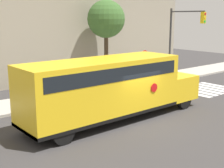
# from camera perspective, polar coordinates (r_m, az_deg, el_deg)

# --- Properties ---
(ground_plane) EXTENTS (60.00, 60.00, 0.00)m
(ground_plane) POSITION_cam_1_polar(r_m,az_deg,el_deg) (15.79, 4.99, -6.89)
(ground_plane) COLOR #3A3838
(sidewalk_strip) EXTENTS (44.00, 3.00, 0.15)m
(sidewalk_strip) POSITION_cam_1_polar(r_m,az_deg,el_deg) (20.68, -7.79, -2.10)
(sidewalk_strip) COLOR #B2ADA3
(sidewalk_strip) RESTS_ON ground
(building_backdrop) EXTENTS (32.00, 4.00, 9.10)m
(building_backdrop) POSITION_cam_1_polar(r_m,az_deg,el_deg) (25.80, -15.93, 10.44)
(building_backdrop) COLOR #9E937F
(building_backdrop) RESTS_ON ground
(crosswalk_stripes) EXTENTS (4.00, 3.20, 0.01)m
(crosswalk_stripes) POSITION_cam_1_polar(r_m,az_deg,el_deg) (23.59, 16.75, -0.90)
(crosswalk_stripes) COLOR white
(crosswalk_stripes) RESTS_ON ground
(school_bus) EXTENTS (10.30, 2.57, 3.15)m
(school_bus) POSITION_cam_1_polar(r_m,az_deg,el_deg) (15.42, -0.37, -0.36)
(school_bus) COLOR yellow
(school_bus) RESTS_ON ground
(stop_sign) EXTENTS (0.69, 0.10, 2.67)m
(stop_sign) POSITION_cam_1_polar(r_m,az_deg,el_deg) (23.84, 5.93, 4.00)
(stop_sign) COLOR #38383A
(stop_sign) RESTS_ON ground
(traffic_light) EXTENTS (0.28, 3.14, 5.77)m
(traffic_light) POSITION_cam_1_polar(r_m,az_deg,el_deg) (24.54, 12.38, 8.79)
(traffic_light) COLOR #38383A
(traffic_light) RESTS_ON ground
(tree_near_sidewalk) EXTENTS (2.99, 2.99, 6.46)m
(tree_near_sidewalk) POSITION_cam_1_polar(r_m,az_deg,el_deg) (25.19, -1.08, 11.70)
(tree_near_sidewalk) COLOR #423323
(tree_near_sidewalk) RESTS_ON ground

